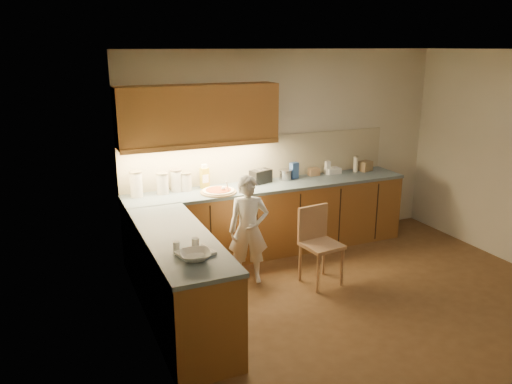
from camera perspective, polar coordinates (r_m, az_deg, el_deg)
room at (r=5.03m, az=13.99°, el=4.89°), size 4.54×4.50×2.62m
l_counter at (r=5.97m, az=-1.27°, el=-4.98°), size 3.77×2.62×0.92m
backsplash at (r=6.61m, az=0.68°, el=3.92°), size 3.75×0.02×0.58m
upper_cabinets at (r=6.04m, az=-6.58°, el=8.78°), size 1.95×0.36×0.73m
pizza_on_board at (r=6.07m, az=-4.29°, el=0.09°), size 0.44×0.44×0.18m
child at (r=5.67m, az=-0.86°, el=-4.35°), size 0.53×0.43×1.26m
wooden_chair at (r=5.75m, az=7.10°, el=-5.39°), size 0.45×0.45×0.89m
mixing_bowl at (r=4.22m, az=-6.93°, el=-7.22°), size 0.30×0.30×0.06m
canister_a at (r=6.02m, az=-13.54°, el=0.90°), size 0.16×0.16×0.31m
canister_b at (r=6.08m, az=-10.65°, el=0.99°), size 0.15×0.15×0.26m
canister_c at (r=6.16m, az=-9.09°, el=1.34°), size 0.15×0.15×0.28m
canister_d at (r=6.18m, az=-7.99°, el=1.20°), size 0.14×0.14×0.23m
oil_jug at (r=6.26m, az=-5.89°, el=1.69°), size 0.11×0.09×0.30m
toaster at (r=6.47m, az=0.54°, el=1.80°), size 0.31×0.22×0.18m
steel_pot at (r=6.64m, az=3.34°, el=1.98°), size 0.18×0.18×0.14m
blue_box at (r=6.71m, az=4.38°, el=2.46°), size 0.12×0.10×0.22m
card_box_a at (r=6.91m, az=6.63°, el=2.31°), size 0.15×0.11×0.10m
white_bottle at (r=6.98m, az=8.18°, el=2.75°), size 0.06×0.06×0.19m
flat_pack at (r=7.05m, az=8.76°, el=2.42°), size 0.21×0.15×0.08m
tall_jar at (r=7.19m, az=11.32°, el=3.17°), size 0.07×0.07×0.22m
card_box_b at (r=7.29m, az=12.38°, el=2.93°), size 0.21×0.18×0.14m
dough_cloth at (r=4.33m, az=-6.96°, el=-6.91°), size 0.34×0.29×0.02m
spice_jar_a at (r=4.42m, az=-9.09°, el=-6.12°), size 0.06×0.06×0.08m
spice_jar_b at (r=4.45m, az=-6.92°, el=-5.80°), size 0.07×0.07×0.09m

